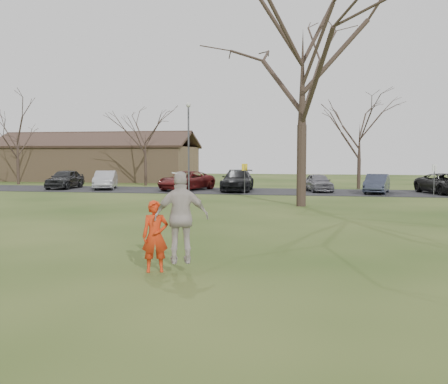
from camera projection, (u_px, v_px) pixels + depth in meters
The scene contains 17 objects.
ground at pixel (192, 268), 11.66m from camera, with size 120.00×120.00×0.00m, color #1E380F.
parking_strip at pixel (278, 192), 36.15m from camera, with size 62.00×6.50×0.04m, color black.
player_defender at pixel (155, 236), 11.27m from camera, with size 0.59×0.39×1.62m, color red.
car_0 at pixel (65, 179), 39.27m from camera, with size 1.78×4.42×1.50m, color #252628.
car_1 at pixel (105, 180), 38.62m from camera, with size 1.49×4.27×1.41m, color #A4A4AA.
car_2 at pixel (186, 181), 37.48m from camera, with size 2.35×5.10×1.42m, color #5E1616.
car_3 at pixel (238, 180), 36.64m from camera, with size 2.15×5.28×1.53m, color black.
car_4 at pixel (318, 182), 35.99m from camera, with size 1.54×3.82×1.30m, color slate.
car_5 at pixel (377, 184), 34.26m from camera, with size 1.39×3.99×1.31m, color #2F3546.
car_6 at pixel (445, 184), 33.80m from camera, with size 2.27×4.93×1.37m, color black.
catching_play at pixel (182, 217), 11.04m from camera, with size 1.29×0.84×2.04m.
building at pixel (97, 162), 52.46m from camera, with size 20.60×8.50×5.14m.
lamp_post at pixel (189, 136), 34.53m from camera, with size 0.34×0.34×6.27m.
sign_yellow at pixel (245, 173), 33.48m from camera, with size 0.35×0.35×2.08m.
sign_white at pixel (434, 174), 31.26m from camera, with size 0.35×0.35×2.08m.
big_tree at pixel (303, 70), 25.47m from camera, with size 9.00×9.00×14.00m, color #352821, non-canonical shape.
small_tree_row at pixel (338, 140), 40.02m from camera, with size 55.00×5.90×8.50m.
Camera 1 is at (2.87, -11.16, 2.63)m, focal length 40.09 mm.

